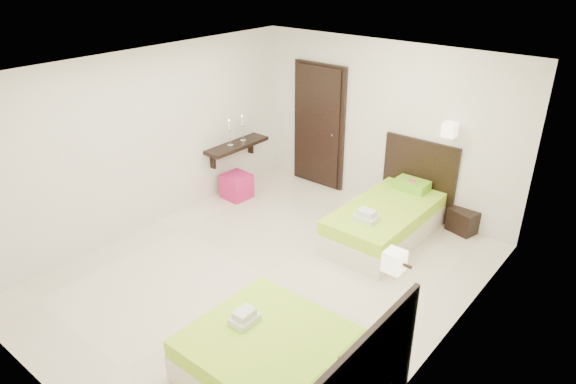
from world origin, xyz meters
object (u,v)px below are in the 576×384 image
Objects in this scene: nightstand at (464,220)px; ottoman at (237,186)px; bed_single at (388,218)px; bed_double at (291,366)px.

ottoman is at bearing -144.28° from nightstand.
bed_single is 2.63m from ottoman.
bed_single is 3.18m from bed_double.
ottoman is (-3.30, 2.63, -0.07)m from bed_double.
bed_double reaches higher than nightstand.
bed_single reaches higher than nightstand.
bed_double is at bearing -76.66° from nightstand.
bed_double is at bearing -38.50° from ottoman.
bed_single is 4.77× the size of ottoman.
nightstand is (0.80, 0.85, -0.12)m from bed_single.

